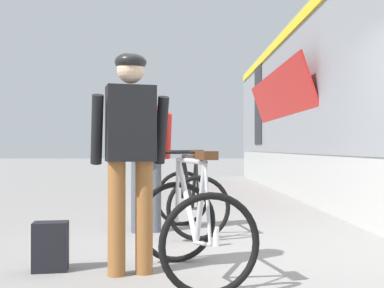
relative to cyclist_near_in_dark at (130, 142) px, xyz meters
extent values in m
plane|color=gray|center=(1.02, 0.80, -1.05)|extent=(80.00, 80.00, 0.00)
cube|color=red|center=(2.64, 6.43, 0.75)|extent=(0.58, 5.16, 1.62)
cube|color=black|center=(2.63, 6.46, 1.20)|extent=(0.04, 1.10, 0.80)
cube|color=black|center=(2.65, 9.69, 1.20)|extent=(0.03, 1.10, 2.29)
cylinder|color=#935B2D|center=(-0.11, -0.03, -0.60)|extent=(0.14, 0.14, 0.90)
cylinder|color=#935B2D|center=(0.11, 0.02, -0.60)|extent=(0.14, 0.14, 0.90)
cube|color=black|center=(0.00, 0.00, 0.15)|extent=(0.43, 0.33, 0.60)
cylinder|color=black|center=(-0.26, -0.03, 0.10)|extent=(0.15, 0.27, 0.56)
cylinder|color=black|center=(0.24, 0.10, 0.10)|extent=(0.15, 0.27, 0.56)
sphere|color=beige|center=(0.00, 0.00, 0.58)|extent=(0.22, 0.22, 0.22)
ellipsoid|color=black|center=(0.00, 0.00, 0.64)|extent=(0.31, 0.33, 0.14)
cylinder|color=#4C515B|center=(-0.11, 1.87, -0.60)|extent=(0.14, 0.14, 0.90)
cylinder|color=#4C515B|center=(0.10, 1.90, -0.60)|extent=(0.14, 0.14, 0.90)
cube|color=red|center=(0.00, 1.89, 0.15)|extent=(0.41, 0.29, 0.60)
cylinder|color=red|center=(-0.27, 1.89, 0.10)|extent=(0.12, 0.27, 0.56)
cylinder|color=red|center=(0.25, 1.96, 0.10)|extent=(0.12, 0.27, 0.56)
sphere|color=#9E7051|center=(0.00, 1.89, 0.58)|extent=(0.22, 0.22, 0.22)
ellipsoid|color=black|center=(0.00, 1.89, 0.64)|extent=(0.29, 0.31, 0.14)
torus|color=black|center=(0.37, 0.39, -0.70)|extent=(0.70, 0.21, 0.71)
torus|color=black|center=(0.60, -0.60, -0.70)|extent=(0.70, 0.21, 0.71)
cylinder|color=silver|center=(0.45, 0.04, -0.45)|extent=(0.19, 0.64, 0.63)
cylinder|color=silver|center=(0.47, -0.07, -0.15)|extent=(0.23, 0.84, 0.04)
cylinder|color=silver|center=(0.54, -0.37, -0.45)|extent=(0.10, 0.28, 0.62)
cylinder|color=silver|center=(0.56, -0.43, -0.73)|extent=(0.11, 0.36, 0.08)
cylinder|color=silver|center=(0.58, -0.54, -0.42)|extent=(0.06, 0.15, 0.56)
cylinder|color=silver|center=(0.37, 0.37, -0.42)|extent=(0.05, 0.09, 0.55)
cylinder|color=black|center=(0.38, 0.34, -0.09)|extent=(0.47, 0.13, 0.02)
cube|color=#4C2D19|center=(0.58, -0.52, -0.10)|extent=(0.15, 0.26, 0.06)
torus|color=black|center=(0.43, 2.35, -0.70)|extent=(0.71, 0.17, 0.71)
torus|color=black|center=(0.60, 1.34, -0.70)|extent=(0.71, 0.17, 0.71)
cylinder|color=black|center=(0.49, 2.00, -0.45)|extent=(0.15, 0.64, 0.63)
cylinder|color=black|center=(0.51, 1.88, -0.15)|extent=(0.18, 0.85, 0.04)
cylinder|color=black|center=(0.56, 1.58, -0.45)|extent=(0.08, 0.28, 0.62)
cylinder|color=black|center=(0.57, 1.52, -0.73)|extent=(0.09, 0.36, 0.08)
cylinder|color=black|center=(0.59, 1.40, -0.42)|extent=(0.05, 0.15, 0.56)
cylinder|color=black|center=(0.44, 2.32, -0.42)|extent=(0.04, 0.09, 0.55)
cylinder|color=black|center=(0.44, 2.30, -0.09)|extent=(0.48, 0.10, 0.02)
cube|color=#4C2D19|center=(0.58, 1.43, -0.10)|extent=(0.14, 0.25, 0.06)
cube|color=black|center=(-0.66, 0.13, -0.85)|extent=(0.30, 0.22, 0.40)
cylinder|color=silver|center=(0.77, 1.08, -0.96)|extent=(0.06, 0.06, 0.19)
camera|label=1|loc=(0.39, -3.79, -0.05)|focal=44.45mm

